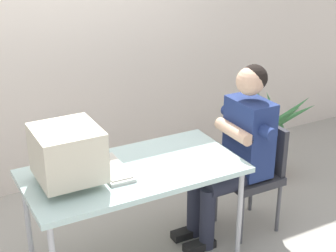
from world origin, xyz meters
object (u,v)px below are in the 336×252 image
at_px(person_seated, 237,147).
at_px(potted_plant, 274,137).
at_px(desk, 134,175).
at_px(office_chair, 255,169).
at_px(crt_monitor, 68,153).
at_px(keyboard, 112,169).

distance_m(person_seated, potted_plant, 1.03).
xyz_separation_m(desk, potted_plant, (1.63, 0.53, -0.28)).
xyz_separation_m(office_chair, potted_plant, (0.64, 0.54, -0.08)).
height_order(desk, potted_plant, potted_plant).
distance_m(desk, crt_monitor, 0.49).
bearing_deg(potted_plant, crt_monitor, -165.55).
bearing_deg(person_seated, office_chair, 0.00).
height_order(desk, crt_monitor, crt_monitor).
bearing_deg(desk, person_seated, -0.62).
relative_size(crt_monitor, office_chair, 0.48).
xyz_separation_m(keyboard, office_chair, (1.13, -0.05, -0.26)).
bearing_deg(crt_monitor, person_seated, -0.64).
bearing_deg(keyboard, office_chair, -2.45).
relative_size(keyboard, potted_plant, 0.50).
xyz_separation_m(desk, crt_monitor, (-0.42, 0.01, 0.26)).
height_order(crt_monitor, office_chair, crt_monitor).
bearing_deg(keyboard, potted_plant, 15.65).
bearing_deg(crt_monitor, desk, -0.68).
distance_m(crt_monitor, person_seated, 1.26).
distance_m(desk, keyboard, 0.15).
height_order(crt_monitor, keyboard, crt_monitor).
distance_m(keyboard, office_chair, 1.16).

